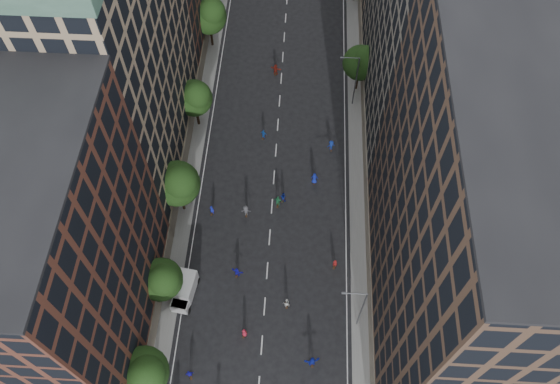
# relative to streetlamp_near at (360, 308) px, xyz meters

# --- Properties ---
(ground) EXTENTS (240.00, 240.00, 0.00)m
(ground) POSITION_rel_streetlamp_near_xyz_m (-10.37, 28.00, -5.17)
(ground) COLOR black
(ground) RESTS_ON ground
(sidewalk_left) EXTENTS (4.00, 105.00, 0.15)m
(sidewalk_left) POSITION_rel_streetlamp_near_xyz_m (-22.37, 35.50, -5.09)
(sidewalk_left) COLOR slate
(sidewalk_left) RESTS_ON ground
(sidewalk_right) EXTENTS (4.00, 105.00, 0.15)m
(sidewalk_right) POSITION_rel_streetlamp_near_xyz_m (1.63, 35.50, -5.09)
(sidewalk_right) COLOR slate
(sidewalk_right) RESTS_ON ground
(bldg_left_a) EXTENTS (14.00, 22.00, 30.00)m
(bldg_left_a) POSITION_rel_streetlamp_near_xyz_m (-29.37, -1.00, 9.83)
(bldg_left_a) COLOR #552C20
(bldg_left_a) RESTS_ON ground
(bldg_left_b) EXTENTS (14.00, 26.00, 34.00)m
(bldg_left_b) POSITION_rel_streetlamp_near_xyz_m (-29.37, 23.00, 11.83)
(bldg_left_b) COLOR #977F63
(bldg_left_b) RESTS_ON ground
(bldg_right_a) EXTENTS (14.00, 30.00, 36.00)m
(bldg_right_a) POSITION_rel_streetlamp_near_xyz_m (8.63, 3.00, 12.83)
(bldg_right_a) COLOR #4A3527
(bldg_right_a) RESTS_ON ground
(bldg_right_b) EXTENTS (14.00, 28.00, 33.00)m
(bldg_right_b) POSITION_rel_streetlamp_near_xyz_m (8.63, 32.00, 11.33)
(bldg_right_b) COLOR #6A6458
(bldg_right_b) RESTS_ON ground
(tree_left_0) EXTENTS (5.20, 5.20, 8.83)m
(tree_left_0) POSITION_rel_streetlamp_near_xyz_m (-21.38, -8.15, 0.79)
(tree_left_0) COLOR black
(tree_left_0) RESTS_ON ground
(tree_left_1) EXTENTS (4.80, 4.80, 8.21)m
(tree_left_1) POSITION_rel_streetlamp_near_xyz_m (-21.39, 1.86, 0.38)
(tree_left_1) COLOR black
(tree_left_1) RESTS_ON ground
(tree_left_2) EXTENTS (5.60, 5.60, 9.45)m
(tree_left_2) POSITION_rel_streetlamp_near_xyz_m (-21.36, 13.83, 1.19)
(tree_left_2) COLOR black
(tree_left_2) RESTS_ON ground
(tree_left_3) EXTENTS (5.00, 5.00, 8.58)m
(tree_left_3) POSITION_rel_streetlamp_near_xyz_m (-21.38, 27.85, 0.65)
(tree_left_3) COLOR black
(tree_left_3) RESTS_ON ground
(tree_left_4) EXTENTS (5.40, 5.40, 9.08)m
(tree_left_4) POSITION_rel_streetlamp_near_xyz_m (-21.37, 43.84, 0.93)
(tree_left_4) COLOR black
(tree_left_4) RESTS_ON ground
(tree_right_a) EXTENTS (5.00, 5.00, 8.39)m
(tree_right_a) POSITION_rel_streetlamp_near_xyz_m (1.02, 35.85, 0.46)
(tree_right_a) COLOR black
(tree_right_a) RESTS_ON ground
(streetlamp_near) EXTENTS (2.64, 0.22, 9.06)m
(streetlamp_near) POSITION_rel_streetlamp_near_xyz_m (0.00, 0.00, 0.00)
(streetlamp_near) COLOR #595B60
(streetlamp_near) RESTS_ON ground
(streetlamp_far) EXTENTS (2.64, 0.22, 9.06)m
(streetlamp_far) POSITION_rel_streetlamp_near_xyz_m (0.00, 33.00, 0.00)
(streetlamp_far) COLOR #595B60
(streetlamp_far) RESTS_ON ground
(cargo_van) EXTENTS (2.85, 4.93, 2.49)m
(cargo_van) POSITION_rel_streetlamp_near_xyz_m (-19.65, 2.41, -3.86)
(cargo_van) COLOR silver
(cargo_van) RESTS_ON ground
(skater_4) EXTENTS (1.02, 0.66, 1.62)m
(skater_4) POSITION_rel_streetlamp_near_xyz_m (-17.80, -6.78, -4.36)
(skater_4) COLOR #1C15B2
(skater_4) RESTS_ON ground
(skater_5) EXTENTS (1.80, 0.94, 1.86)m
(skater_5) POSITION_rel_streetlamp_near_xyz_m (-4.76, -4.78, -4.24)
(skater_5) COLOR #1523AF
(skater_5) RESTS_ON ground
(skater_6) EXTENTS (0.86, 0.72, 1.49)m
(skater_6) POSITION_rel_streetlamp_near_xyz_m (-12.37, -1.97, -4.42)
(skater_6) COLOR #AD1C32
(skater_6) RESTS_ON ground
(skater_7) EXTENTS (0.62, 0.47, 1.55)m
(skater_7) POSITION_rel_streetlamp_near_xyz_m (-2.32, 7.01, -4.40)
(skater_7) COLOR #A11B1A
(skater_7) RESTS_ON ground
(skater_8) EXTENTS (0.89, 0.74, 1.66)m
(skater_8) POSITION_rel_streetlamp_near_xyz_m (-7.86, 1.74, -4.34)
(skater_8) COLOR silver
(skater_8) RESTS_ON ground
(skater_9) EXTENTS (1.26, 0.75, 1.91)m
(skater_9) POSITION_rel_streetlamp_near_xyz_m (-13.54, 13.58, -4.21)
(skater_9) COLOR #47474D
(skater_9) RESTS_ON ground
(skater_10) EXTENTS (1.22, 0.74, 1.94)m
(skater_10) POSITION_rel_streetlamp_near_xyz_m (-9.58, 15.19, -4.20)
(skater_10) COLOR #237444
(skater_10) RESTS_ON ground
(skater_11) EXTENTS (1.52, 0.91, 1.57)m
(skater_11) POSITION_rel_streetlamp_near_xyz_m (-13.89, 5.25, -4.39)
(skater_11) COLOR #1B17BC
(skater_11) RESTS_ON ground
(skater_12) EXTENTS (0.93, 0.62, 1.85)m
(skater_12) POSITION_rel_streetlamp_near_xyz_m (-5.01, 19.00, -4.24)
(skater_12) COLOR #1423A2
(skater_12) RESTS_ON ground
(skater_13) EXTENTS (0.67, 0.55, 1.59)m
(skater_13) POSITION_rel_streetlamp_near_xyz_m (-17.90, 13.57, -4.37)
(skater_13) COLOR #1622B6
(skater_13) RESTS_ON ground
(skater_14) EXTENTS (0.92, 0.83, 1.54)m
(skater_14) POSITION_rel_streetlamp_near_xyz_m (-8.97, 16.01, -4.40)
(skater_14) COLOR navy
(skater_14) RESTS_ON ground
(skater_15) EXTENTS (1.24, 0.92, 1.71)m
(skater_15) POSITION_rel_streetlamp_near_xyz_m (-2.87, 24.56, -4.32)
(skater_15) COLOR navy
(skater_15) RESTS_ON ground
(skater_16) EXTENTS (0.99, 0.71, 1.57)m
(skater_16) POSITION_rel_streetlamp_near_xyz_m (-12.22, 26.06, -4.39)
(skater_16) COLOR #1448A9
(skater_16) RESTS_ON ground
(skater_17) EXTENTS (1.76, 1.00, 1.81)m
(skater_17) POSITION_rel_streetlamp_near_xyz_m (-11.26, 38.35, -4.26)
(skater_17) COLOR maroon
(skater_17) RESTS_ON ground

